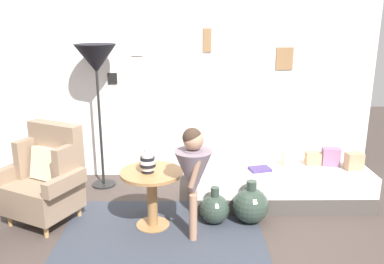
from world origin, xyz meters
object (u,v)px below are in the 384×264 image
at_px(daybed, 279,183).
at_px(floor_lamp, 96,63).
at_px(side_table, 152,187).
at_px(demijohn_far, 251,205).
at_px(demijohn_near, 215,209).
at_px(armchair, 47,178).
at_px(book_on_daybed, 260,169).
at_px(vase_striped, 148,162).
at_px(person_child, 193,170).

relative_size(daybed, floor_lamp, 1.12).
xyz_separation_m(side_table, demijohn_far, (0.97, 0.07, -0.23)).
bearing_deg(demijohn_near, armchair, 176.12).
bearing_deg(book_on_daybed, side_table, -157.60).
xyz_separation_m(daybed, floor_lamp, (-2.05, 0.43, 1.29)).
bearing_deg(demijohn_near, side_table, -174.42).
bearing_deg(demijohn_far, armchair, 177.14).
xyz_separation_m(daybed, demijohn_near, (-0.75, -0.53, -0.05)).
relative_size(vase_striped, book_on_daybed, 1.11).
relative_size(person_child, demijohn_far, 2.41).
height_order(armchair, side_table, armchair).
xyz_separation_m(armchair, book_on_daybed, (2.18, 0.29, -0.02)).
distance_m(floor_lamp, person_child, 1.83).
relative_size(daybed, person_child, 1.79).
height_order(floor_lamp, demijohn_near, floor_lamp).
bearing_deg(person_child, side_table, 150.94).
xyz_separation_m(demijohn_near, demijohn_far, (0.36, 0.01, 0.03)).
bearing_deg(person_child, vase_striped, 154.91).
bearing_deg(vase_striped, floor_lamp, 122.30).
xyz_separation_m(side_table, book_on_daybed, (1.12, 0.46, 0.00)).
xyz_separation_m(person_child, book_on_daybed, (0.72, 0.68, -0.26)).
xyz_separation_m(vase_striped, demijohn_far, (1.00, 0.09, -0.49)).
height_order(side_table, vase_striped, vase_striped).
distance_m(armchair, person_child, 1.52).
bearing_deg(floor_lamp, demijohn_near, -36.36).
bearing_deg(daybed, book_on_daybed, -152.65).
distance_m(vase_striped, book_on_daybed, 1.27).
bearing_deg(daybed, side_table, -156.69).
distance_m(side_table, demijohn_near, 0.67).
height_order(vase_striped, book_on_daybed, vase_striped).
xyz_separation_m(floor_lamp, book_on_daybed, (1.80, -0.55, -1.07)).
bearing_deg(side_table, book_on_daybed, 22.40).
distance_m(demijohn_near, demijohn_far, 0.36).
relative_size(person_child, demijohn_near, 2.79).
distance_m(person_child, demijohn_far, 0.81).
xyz_separation_m(person_child, demijohn_far, (0.58, 0.29, -0.49)).
bearing_deg(vase_striped, daybed, 23.51).
bearing_deg(demijohn_far, book_on_daybed, 69.02).
distance_m(daybed, vase_striped, 1.59).
height_order(person_child, demijohn_far, person_child).
distance_m(vase_striped, person_child, 0.47).
bearing_deg(vase_striped, person_child, -25.09).
distance_m(daybed, person_child, 1.34).
height_order(floor_lamp, book_on_daybed, floor_lamp).
bearing_deg(book_on_daybed, person_child, -136.81).
relative_size(armchair, demijohn_near, 2.55).
relative_size(book_on_daybed, demijohn_far, 0.50).
relative_size(side_table, demijohn_far, 1.35).
xyz_separation_m(armchair, side_table, (1.06, -0.17, -0.02)).
relative_size(demijohn_near, demijohn_far, 0.86).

